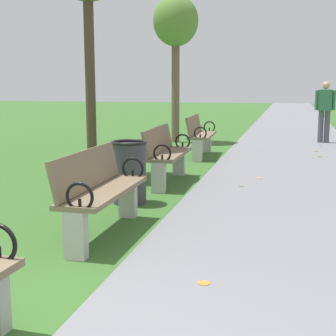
# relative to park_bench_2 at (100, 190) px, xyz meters

# --- Properties ---
(paved_walkway) EXTENTS (2.95, 44.00, 0.02)m
(paved_walkway) POSITION_rel_park_bench_2_xyz_m (1.98, 15.04, -0.48)
(paved_walkway) COLOR slate
(paved_walkway) RESTS_ON ground
(park_bench_2) EXTENTS (0.48, 1.60, 0.90)m
(park_bench_2) POSITION_rel_park_bench_2_xyz_m (0.00, 0.00, 0.00)
(park_bench_2) COLOR #7A664C
(park_bench_2) RESTS_ON ground
(park_bench_3) EXTENTS (0.50, 1.61, 0.90)m
(park_bench_3) POSITION_rel_park_bench_2_xyz_m (0.00, 2.86, 0.00)
(park_bench_3) COLOR #7A664C
(park_bench_3) RESTS_ON ground
(park_bench_4) EXTENTS (0.53, 1.62, 0.90)m
(park_bench_4) POSITION_rel_park_bench_2_xyz_m (0.00, 5.88, 0.00)
(park_bench_4) COLOR #7A664C
(park_bench_4) RESTS_ON ground
(tree_3) EXTENTS (1.21, 1.21, 3.89)m
(tree_3) POSITION_rel_park_bench_2_xyz_m (-1.15, 8.47, 2.63)
(tree_3) COLOR brown
(tree_3) RESTS_ON ground
(pedestrian_walking) EXTENTS (0.53, 0.23, 1.62)m
(pedestrian_walking) POSITION_rel_park_bench_2_xyz_m (2.79, 9.11, 0.44)
(pedestrian_walking) COLOR #4C4C56
(pedestrian_walking) RESTS_ON paved_walkway
(trash_bin) EXTENTS (0.48, 0.48, 0.84)m
(trash_bin) POSITION_rel_park_bench_2_xyz_m (-0.15, 1.42, -0.06)
(trash_bin) COLOR #38383D
(trash_bin) RESTS_ON ground
(scattered_leaves) EXTENTS (4.94, 12.14, 0.02)m
(scattered_leaves) POSITION_rel_park_bench_2_xyz_m (1.36, 2.98, -0.47)
(scattered_leaves) COLOR brown
(scattered_leaves) RESTS_ON ground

